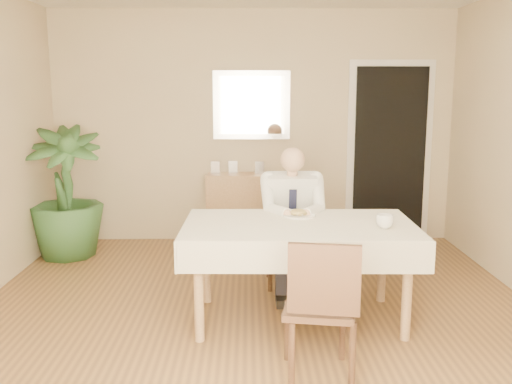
{
  "coord_description": "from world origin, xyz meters",
  "views": [
    {
      "loc": [
        -0.06,
        -3.97,
        1.74
      ],
      "look_at": [
        0.0,
        0.35,
        0.95
      ],
      "focal_mm": 40.0,
      "sensor_mm": 36.0,
      "label": 1
    }
  ],
  "objects_px": {
    "dining_table": "(299,234)",
    "potted_palm": "(65,192)",
    "coffee_mug": "(385,221)",
    "chair_far": "(290,225)",
    "sideboard": "(252,209)",
    "chair_near": "(321,302)",
    "seated_man": "(293,214)"
  },
  "relations": [
    {
      "from": "dining_table",
      "to": "potted_palm",
      "type": "height_order",
      "value": "potted_palm"
    },
    {
      "from": "coffee_mug",
      "to": "potted_palm",
      "type": "height_order",
      "value": "potted_palm"
    },
    {
      "from": "chair_near",
      "to": "coffee_mug",
      "type": "height_order",
      "value": "chair_near"
    },
    {
      "from": "dining_table",
      "to": "chair_near",
      "type": "height_order",
      "value": "chair_near"
    },
    {
      "from": "dining_table",
      "to": "sideboard",
      "type": "relative_size",
      "value": 1.75
    },
    {
      "from": "sideboard",
      "to": "chair_far",
      "type": "bearing_deg",
      "value": -71.31
    },
    {
      "from": "chair_near",
      "to": "dining_table",
      "type": "bearing_deg",
      "value": 102.75
    },
    {
      "from": "dining_table",
      "to": "sideboard",
      "type": "height_order",
      "value": "sideboard"
    },
    {
      "from": "chair_near",
      "to": "chair_far",
      "type": "bearing_deg",
      "value": 101.19
    },
    {
      "from": "coffee_mug",
      "to": "sideboard",
      "type": "height_order",
      "value": "coffee_mug"
    },
    {
      "from": "seated_man",
      "to": "potted_palm",
      "type": "bearing_deg",
      "value": 154.11
    },
    {
      "from": "seated_man",
      "to": "chair_near",
      "type": "bearing_deg",
      "value": -88.07
    },
    {
      "from": "chair_far",
      "to": "potted_palm",
      "type": "bearing_deg",
      "value": 153.69
    },
    {
      "from": "dining_table",
      "to": "coffee_mug",
      "type": "relative_size",
      "value": 13.8
    },
    {
      "from": "chair_far",
      "to": "sideboard",
      "type": "relative_size",
      "value": 0.94
    },
    {
      "from": "chair_far",
      "to": "coffee_mug",
      "type": "distance_m",
      "value": 1.23
    },
    {
      "from": "chair_far",
      "to": "coffee_mug",
      "type": "bearing_deg",
      "value": -66.78
    },
    {
      "from": "chair_near",
      "to": "sideboard",
      "type": "height_order",
      "value": "chair_near"
    },
    {
      "from": "seated_man",
      "to": "potted_palm",
      "type": "relative_size",
      "value": 0.91
    },
    {
      "from": "sideboard",
      "to": "potted_palm",
      "type": "height_order",
      "value": "potted_palm"
    },
    {
      "from": "seated_man",
      "to": "dining_table",
      "type": "bearing_deg",
      "value": -90.0
    },
    {
      "from": "dining_table",
      "to": "chair_near",
      "type": "distance_m",
      "value": 0.93
    },
    {
      "from": "seated_man",
      "to": "sideboard",
      "type": "relative_size",
      "value": 1.26
    },
    {
      "from": "chair_far",
      "to": "potted_palm",
      "type": "height_order",
      "value": "potted_palm"
    },
    {
      "from": "potted_palm",
      "to": "sideboard",
      "type": "bearing_deg",
      "value": 14.3
    },
    {
      "from": "dining_table",
      "to": "coffee_mug",
      "type": "distance_m",
      "value": 0.63
    },
    {
      "from": "coffee_mug",
      "to": "sideboard",
      "type": "relative_size",
      "value": 0.13
    },
    {
      "from": "chair_far",
      "to": "potted_palm",
      "type": "relative_size",
      "value": 0.69
    },
    {
      "from": "dining_table",
      "to": "coffee_mug",
      "type": "bearing_deg",
      "value": -13.54
    },
    {
      "from": "chair_far",
      "to": "coffee_mug",
      "type": "height_order",
      "value": "chair_far"
    },
    {
      "from": "seated_man",
      "to": "coffee_mug",
      "type": "bearing_deg",
      "value": -51.39
    },
    {
      "from": "dining_table",
      "to": "potted_palm",
      "type": "relative_size",
      "value": 1.27
    }
  ]
}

